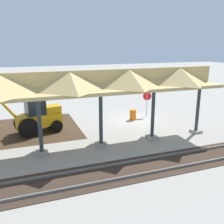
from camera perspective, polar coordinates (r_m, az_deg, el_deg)
The scene contains 7 objects.
ground_plane at distance 21.99m, azimuth 5.24°, elevation -1.69°, with size 120.00×120.00×0.00m, color #9E998E.
dirt_work_zone at distance 20.40m, azimuth -21.47°, elevation -4.06°, with size 9.65×7.00×0.01m, color #42301E.
platform_canopy at distance 14.53m, azimuth -16.85°, elevation 5.90°, with size 23.48×3.20×4.90m.
rail_tracks at distance 15.44m, azimuth 18.64°, elevation -9.85°, with size 60.00×2.58×0.15m.
stop_sign at distance 22.79m, azimuth 8.02°, elevation 3.00°, with size 0.71×0.32×2.23m.
backhoe at distance 19.13m, azimuth -16.86°, elevation -0.94°, with size 5.43×2.30×2.82m.
traffic_barrel at distance 21.78m, azimuth 4.80°, elevation -0.61°, with size 0.56×0.56×0.90m, color orange.
Camera 1 is at (9.14, 18.96, 6.35)m, focal length 40.00 mm.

